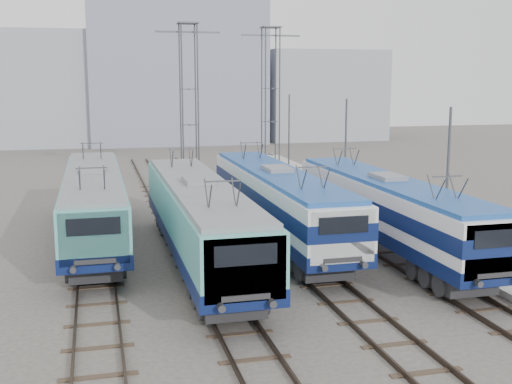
% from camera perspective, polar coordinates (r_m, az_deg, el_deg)
% --- Properties ---
extents(ground, '(160.00, 160.00, 0.00)m').
position_cam_1_polar(ground, '(25.53, 1.55, -8.73)').
color(ground, '#514C47').
extents(platform, '(4.00, 70.00, 0.30)m').
position_cam_1_polar(platform, '(36.38, 13.71, -3.06)').
color(platform, '#9E9E99').
rests_on(platform, ground).
extents(locomotive_far_left, '(2.83, 17.88, 3.36)m').
position_cam_1_polar(locomotive_far_left, '(32.99, -14.24, -0.72)').
color(locomotive_far_left, '#0B1847').
rests_on(locomotive_far_left, ground).
extents(locomotive_center_left, '(2.88, 18.18, 3.42)m').
position_cam_1_polar(locomotive_center_left, '(28.26, -5.05, -2.15)').
color(locomotive_center_left, '#0B1847').
rests_on(locomotive_center_left, ground).
extents(locomotive_center_right, '(2.84, 17.93, 3.37)m').
position_cam_1_polar(locomotive_center_right, '(32.26, 1.96, -0.55)').
color(locomotive_center_right, '#0B1847').
rests_on(locomotive_center_right, ground).
extents(locomotive_far_right, '(2.76, 17.46, 3.28)m').
position_cam_1_polar(locomotive_far_right, '(30.92, 11.66, -1.32)').
color(locomotive_far_right, '#0B1847').
rests_on(locomotive_far_right, ground).
extents(catenary_tower_west, '(4.50, 1.20, 12.00)m').
position_cam_1_polar(catenary_tower_west, '(45.76, -5.96, 8.01)').
color(catenary_tower_west, '#3F4247').
rests_on(catenary_tower_west, ground).
extents(catenary_tower_east, '(4.50, 1.20, 12.00)m').
position_cam_1_polar(catenary_tower_east, '(49.06, 1.30, 8.19)').
color(catenary_tower_east, '#3F4247').
rests_on(catenary_tower_east, ground).
extents(mast_front, '(0.12, 0.12, 7.00)m').
position_cam_1_polar(mast_front, '(29.84, 16.61, 0.53)').
color(mast_front, '#3F4247').
rests_on(mast_front, ground).
extents(mast_mid, '(0.12, 0.12, 7.00)m').
position_cam_1_polar(mast_mid, '(40.51, 7.95, 3.25)').
color(mast_mid, '#3F4247').
rests_on(mast_mid, ground).
extents(mast_rear, '(0.12, 0.12, 7.00)m').
position_cam_1_polar(mast_rear, '(51.76, 2.95, 4.79)').
color(mast_rear, '#3F4247').
rests_on(mast_rear, ground).
extents(building_west, '(18.00, 12.00, 14.00)m').
position_cam_1_polar(building_west, '(85.59, -19.38, 8.65)').
color(building_west, '#8F96A1').
rests_on(building_west, ground).
extents(building_center, '(22.00, 14.00, 18.00)m').
position_cam_1_polar(building_center, '(85.92, -7.23, 10.46)').
color(building_center, gray).
rests_on(building_center, ground).
extents(building_east, '(16.00, 12.00, 12.00)m').
position_cam_1_polar(building_east, '(90.61, 5.61, 8.57)').
color(building_east, '#8F96A1').
rests_on(building_east, ground).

